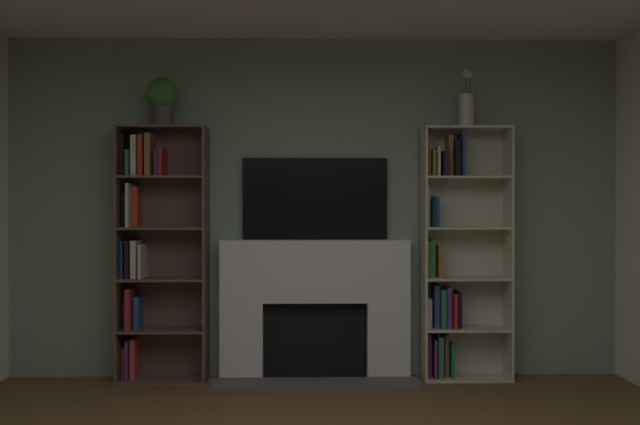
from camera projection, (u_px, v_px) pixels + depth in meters
name	position (u px, v px, depth m)	size (l,w,h in m)	color
wall_back_accent	(315.00, 207.00, 5.68)	(4.99, 0.06, 2.70)	gray
fireplace	(315.00, 307.00, 5.56)	(1.59, 0.49, 1.09)	white
tv	(315.00, 199.00, 5.62)	(1.15, 0.06, 0.65)	black
bookshelf_left	(154.00, 245.00, 5.51)	(0.69, 0.30, 1.98)	brown
bookshelf_right	(455.00, 257.00, 5.58)	(0.69, 0.28, 1.98)	beige
potted_plant	(163.00, 98.00, 5.47)	(0.25, 0.25, 0.38)	#4B4A58
vase_with_flowers	(466.00, 106.00, 5.52)	(0.12, 0.12, 0.46)	silver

